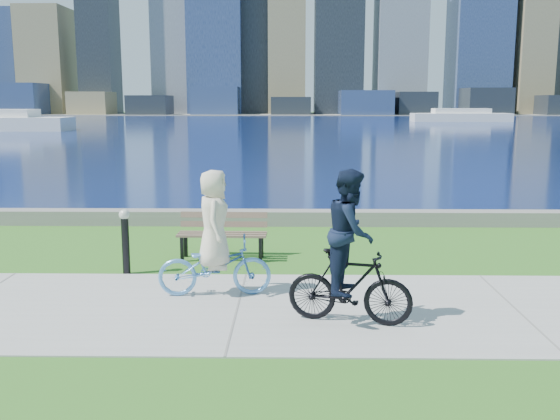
{
  "coord_description": "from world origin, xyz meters",
  "views": [
    {
      "loc": [
        0.76,
        -8.59,
        2.97
      ],
      "look_at": [
        0.58,
        2.02,
        1.1
      ],
      "focal_mm": 40.0,
      "sensor_mm": 36.0,
      "label": 1
    }
  ],
  "objects_px": {
    "park_bench": "(223,231)",
    "cyclist_man": "(350,259)",
    "cyclist_woman": "(214,249)",
    "bollard_lamp": "(125,237)"
  },
  "relations": [
    {
      "from": "park_bench",
      "to": "cyclist_man",
      "type": "bearing_deg",
      "value": -58.11
    },
    {
      "from": "park_bench",
      "to": "cyclist_woman",
      "type": "relative_size",
      "value": 0.87
    },
    {
      "from": "cyclist_woman",
      "to": "cyclist_man",
      "type": "bearing_deg",
      "value": -126.61
    },
    {
      "from": "cyclist_man",
      "to": "cyclist_woman",
      "type": "bearing_deg",
      "value": 72.69
    },
    {
      "from": "bollard_lamp",
      "to": "cyclist_woman",
      "type": "distance_m",
      "value": 2.07
    },
    {
      "from": "bollard_lamp",
      "to": "cyclist_man",
      "type": "height_order",
      "value": "cyclist_man"
    },
    {
      "from": "bollard_lamp",
      "to": "cyclist_man",
      "type": "xyz_separation_m",
      "value": [
        3.63,
        -2.39,
        0.24
      ]
    },
    {
      "from": "bollard_lamp",
      "to": "cyclist_woman",
      "type": "xyz_separation_m",
      "value": [
        1.68,
        -1.2,
        0.08
      ]
    },
    {
      "from": "bollard_lamp",
      "to": "cyclist_man",
      "type": "distance_m",
      "value": 4.36
    },
    {
      "from": "park_bench",
      "to": "bollard_lamp",
      "type": "bearing_deg",
      "value": -143.01
    }
  ]
}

